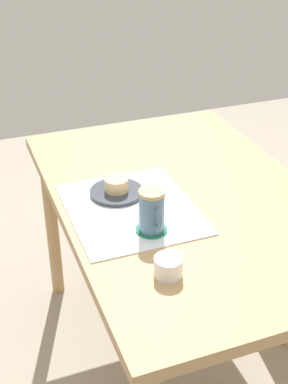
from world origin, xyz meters
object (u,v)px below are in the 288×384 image
(pastry_plate, at_px, (117,192))
(sugar_bowl, at_px, (168,267))
(dining_table, at_px, (185,216))
(pastry, at_px, (116,185))
(coffee_mug, at_px, (152,211))

(pastry_plate, bearing_deg, sugar_bowl, -0.31)
(pastry_plate, relative_size, sugar_bowl, 2.33)
(dining_table, bearing_deg, pastry, -110.56)
(pastry_plate, distance_m, coffee_mug, 0.23)
(dining_table, xyz_separation_m, coffee_mug, (0.15, -0.17, 0.15))
(dining_table, relative_size, sugar_bowl, 16.94)
(pastry, distance_m, coffee_mug, 0.23)
(pastry, xyz_separation_m, sugar_bowl, (0.41, -0.00, -0.01))
(dining_table, bearing_deg, pastry_plate, -110.56)
(pastry_plate, xyz_separation_m, coffee_mug, (0.22, 0.03, 0.06))
(coffee_mug, height_order, sugar_bowl, coffee_mug)
(sugar_bowl, bearing_deg, coffee_mug, 170.87)
(dining_table, xyz_separation_m, sugar_bowl, (0.33, -0.20, 0.10))
(dining_table, distance_m, pastry_plate, 0.23)
(coffee_mug, bearing_deg, dining_table, 131.28)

